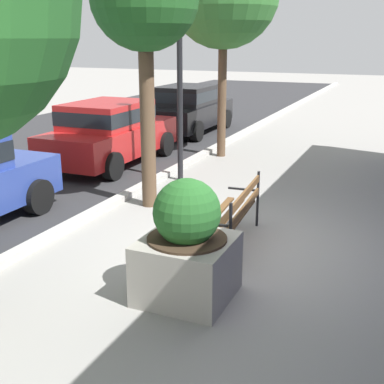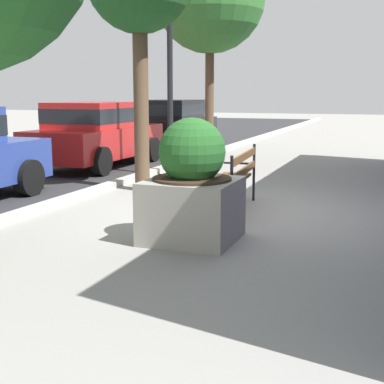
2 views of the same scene
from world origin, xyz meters
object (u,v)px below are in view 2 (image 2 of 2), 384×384
at_px(concrete_planter, 192,188).
at_px(parked_car_red, 96,132).
at_px(park_bench, 233,176).
at_px(lamp_post, 170,56).
at_px(parked_car_black, 172,122).

relative_size(concrete_planter, parked_car_red, 0.36).
bearing_deg(parked_car_red, concrete_planter, -140.45).
height_order(park_bench, parked_car_red, parked_car_red).
xyz_separation_m(park_bench, lamp_post, (3.02, 2.30, 2.01)).
relative_size(park_bench, parked_car_black, 0.45).
height_order(concrete_planter, parked_car_black, parked_car_black).
bearing_deg(lamp_post, parked_car_black, 22.17).
bearing_deg(lamp_post, concrete_planter, -154.49).
height_order(parked_car_black, lamp_post, lamp_post).
xyz_separation_m(park_bench, parked_car_black, (8.48, 4.53, 0.30)).
bearing_deg(parked_car_black, lamp_post, -157.83).
bearing_deg(parked_car_black, park_bench, -151.93).
relative_size(parked_car_red, parked_car_black, 1.00).
bearing_deg(lamp_post, parked_car_red, 73.53).
relative_size(park_bench, lamp_post, 0.47).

